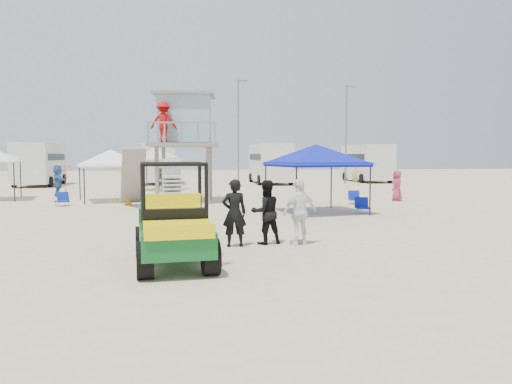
{
  "coord_description": "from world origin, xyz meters",
  "views": [
    {
      "loc": [
        -1.67,
        -10.49,
        2.29
      ],
      "look_at": [
        0.5,
        3.0,
        1.3
      ],
      "focal_mm": 35.0,
      "sensor_mm": 36.0,
      "label": 1
    }
  ],
  "objects": [
    {
      "name": "canopy_white_c",
      "position": [
        -2.97,
        23.28,
        2.71
      ],
      "size": [
        3.4,
        3.4,
        3.26
      ],
      "color": "black",
      "rests_on": "ground"
    },
    {
      "name": "man_left",
      "position": [
        -0.23,
        1.93,
        0.85
      ],
      "size": [
        0.63,
        0.42,
        1.71
      ],
      "primitive_type": "imported",
      "rotation": [
        0.0,
        0.0,
        3.16
      ],
      "color": "black",
      "rests_on": "ground"
    },
    {
      "name": "surf_trailer",
      "position": [
        -1.74,
        2.23,
        0.8
      ],
      "size": [
        1.3,
        2.2,
        1.96
      ],
      "color": "black",
      "rests_on": "ground"
    },
    {
      "name": "light_pole_right",
      "position": [
        12.0,
        28.5,
        4.0
      ],
      "size": [
        0.14,
        0.14,
        8.0
      ],
      "primitive_type": "cylinder",
      "color": "slate",
      "rests_on": "ground"
    },
    {
      "name": "light_pole_left",
      "position": [
        3.0,
        27.0,
        4.0
      ],
      "size": [
        0.14,
        0.14,
        8.0
      ],
      "primitive_type": "cylinder",
      "color": "slate",
      "rests_on": "ground"
    },
    {
      "name": "beach_chair_a",
      "position": [
        -6.83,
        13.41,
        0.31
      ],
      "size": [
        0.73,
        0.83,
        0.64
      ],
      "color": "#0F2EA4",
      "rests_on": "ground"
    },
    {
      "name": "umbrella_a",
      "position": [
        -8.17,
        20.47,
        0.91
      ],
      "size": [
        2.51,
        2.54,
        1.82
      ],
      "primitive_type": "imported",
      "rotation": [
        0.0,
        0.0,
        0.32
      ],
      "color": "red",
      "rests_on": "ground"
    },
    {
      "name": "distant_beachgoers",
      "position": [
        -1.71,
        19.29,
        0.84
      ],
      "size": [
        21.46,
        14.65,
        1.79
      ],
      "color": "#517D4B",
      "rests_on": "ground"
    },
    {
      "name": "rv_far_right",
      "position": [
        15.0,
        31.49,
        1.8
      ],
      "size": [
        2.64,
        6.6,
        3.25
      ],
      "color": "silver",
      "rests_on": "ground"
    },
    {
      "name": "beach_chair_b",
      "position": [
        5.68,
        8.43,
        0.31
      ],
      "size": [
        0.64,
        0.69,
        0.64
      ],
      "color": "#0E1E9C",
      "rests_on": "ground"
    },
    {
      "name": "umbrella_b",
      "position": [
        -4.57,
        17.31,
        0.91
      ],
      "size": [
        2.79,
        2.8,
        1.82
      ],
      "primitive_type": "imported",
      "rotation": [
        0.0,
        0.0,
        0.64
      ],
      "color": "gold",
      "rests_on": "ground"
    },
    {
      "name": "cone_far",
      "position": [
        -3.9,
        13.48,
        0.25
      ],
      "size": [
        0.34,
        0.34,
        0.5
      ],
      "primitive_type": "cone",
      "color": "orange",
      "rests_on": "ground"
    },
    {
      "name": "lifeguard_tower",
      "position": [
        -1.33,
        14.67,
        3.92
      ],
      "size": [
        3.62,
        3.62,
        5.25
      ],
      "color": "gray",
      "rests_on": "ground"
    },
    {
      "name": "man_right",
      "position": [
        1.47,
        1.93,
        0.85
      ],
      "size": [
        1.08,
        0.77,
        1.71
      ],
      "primitive_type": "imported",
      "rotation": [
        0.0,
        0.0,
        3.54
      ],
      "color": "white",
      "rests_on": "ground"
    },
    {
      "name": "rv_mid_right",
      "position": [
        6.0,
        29.99,
        1.8
      ],
      "size": [
        2.64,
        7.0,
        3.25
      ],
      "color": "silver",
      "rests_on": "ground"
    },
    {
      "name": "beach_chair_c",
      "position": [
        6.74,
        12.15,
        0.31
      ],
      "size": [
        0.6,
        0.65,
        0.64
      ],
      "color": "#0E1E9E",
      "rests_on": "ground"
    },
    {
      "name": "canopy_blue",
      "position": [
        3.87,
        8.86,
        2.61
      ],
      "size": [
        3.81,
        3.81,
        3.16
      ],
      "color": "black",
      "rests_on": "ground"
    },
    {
      "name": "rv_mid_left",
      "position": [
        -3.0,
        31.49,
        1.8
      ],
      "size": [
        2.65,
        6.5,
        3.25
      ],
      "color": "silver",
      "rests_on": "ground"
    },
    {
      "name": "utility_cart",
      "position": [
        -1.75,
        -0.11,
        0.99
      ],
      "size": [
        1.62,
        2.91,
        2.13
      ],
      "color": "#0D571F",
      "rests_on": "ground"
    },
    {
      "name": "cone_near",
      "position": [
        -1.02,
        11.92,
        0.25
      ],
      "size": [
        0.34,
        0.34,
        0.5
      ],
      "primitive_type": "cone",
      "color": "red",
      "rests_on": "ground"
    },
    {
      "name": "canopy_white_a",
      "position": [
        -4.9,
        15.45,
        2.46
      ],
      "size": [
        3.6,
        3.6,
        3.01
      ],
      "color": "black",
      "rests_on": "ground"
    },
    {
      "name": "man_mid",
      "position": [
        0.62,
        2.18,
        0.83
      ],
      "size": [
        0.93,
        0.79,
        1.66
      ],
      "primitive_type": "imported",
      "rotation": [
        0.0,
        0.0,
        3.37
      ],
      "color": "black",
      "rests_on": "ground"
    },
    {
      "name": "rv_far_left",
      "position": [
        -12.0,
        29.99,
        1.8
      ],
      "size": [
        2.64,
        6.8,
        3.25
      ],
      "color": "silver",
      "rests_on": "ground"
    },
    {
      "name": "ground",
      "position": [
        0.0,
        0.0,
        0.0
      ],
      "size": [
        140.0,
        140.0,
        0.0
      ],
      "primitive_type": "plane",
      "color": "beige",
      "rests_on": "ground"
    }
  ]
}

